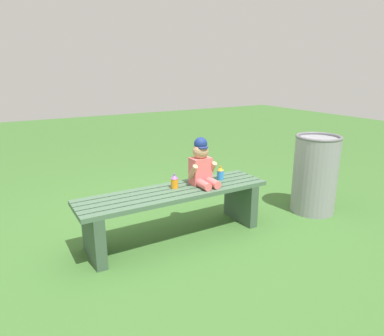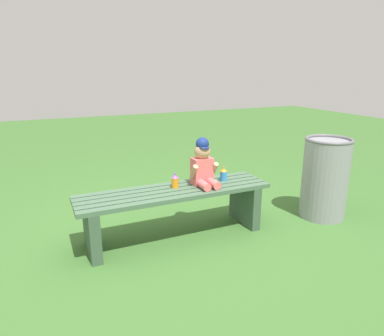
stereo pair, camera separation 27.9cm
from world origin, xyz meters
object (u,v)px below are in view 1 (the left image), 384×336
at_px(park_bench, 175,205).
at_px(sippy_cup_right, 220,173).
at_px(trash_bin, 315,174).
at_px(sippy_cup_left, 174,181).
at_px(child_figure, 202,164).

xyz_separation_m(park_bench, sippy_cup_right, (0.48, 0.05, 0.19)).
height_order(park_bench, trash_bin, trash_bin).
bearing_deg(sippy_cup_left, sippy_cup_right, 0.00).
height_order(child_figure, sippy_cup_right, child_figure).
bearing_deg(sippy_cup_left, park_bench, -114.46).
bearing_deg(sippy_cup_left, child_figure, -7.11).
bearing_deg(trash_bin, park_bench, 172.65).
bearing_deg(child_figure, sippy_cup_right, 8.00).
distance_m(child_figure, sippy_cup_right, 0.25).
bearing_deg(park_bench, trash_bin, -7.35).
xyz_separation_m(sippy_cup_left, sippy_cup_right, (0.46, 0.00, 0.00)).
bearing_deg(sippy_cup_right, child_figure, -172.00).
bearing_deg(sippy_cup_right, trash_bin, -13.56).
bearing_deg(trash_bin, child_figure, 170.28).
relative_size(child_figure, sippy_cup_left, 3.26).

